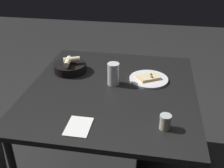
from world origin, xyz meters
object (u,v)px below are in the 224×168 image
(pepper_shaker, at_px, (165,123))
(pizza_plate, at_px, (149,79))
(bread_basket, at_px, (70,67))
(dining_table, at_px, (112,96))
(beer_glass, at_px, (113,75))

(pepper_shaker, bearing_deg, pizza_plate, -168.19)
(pizza_plate, xyz_separation_m, bread_basket, (-0.03, -0.55, 0.02))
(pizza_plate, distance_m, pepper_shaker, 0.50)
(pepper_shaker, bearing_deg, dining_table, -137.17)
(pizza_plate, distance_m, beer_glass, 0.24)
(pepper_shaker, bearing_deg, bread_basket, -129.03)
(dining_table, bearing_deg, pizza_plate, 122.98)
(pizza_plate, bearing_deg, dining_table, -57.02)
(bread_basket, distance_m, beer_glass, 0.35)
(dining_table, bearing_deg, beer_glass, -179.47)
(dining_table, height_order, bread_basket, bread_basket)
(dining_table, xyz_separation_m, pepper_shaker, (0.35, 0.32, 0.09))
(bread_basket, bearing_deg, pepper_shaker, 50.97)
(dining_table, relative_size, pepper_shaker, 14.11)
(dining_table, distance_m, pizza_plate, 0.27)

